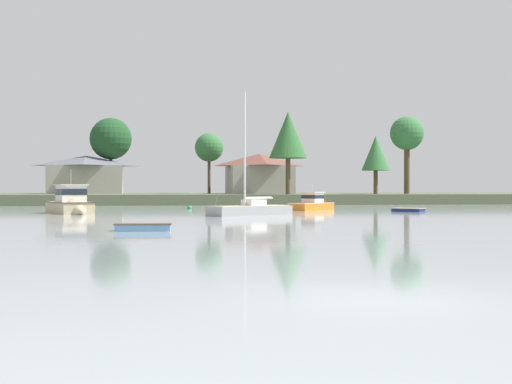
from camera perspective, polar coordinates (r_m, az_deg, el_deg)
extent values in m
plane|color=#939EA3|center=(14.05, 9.38, -8.21)|extent=(400.00, 400.00, 0.00)
cube|color=#4C563D|center=(110.35, -6.78, -0.46)|extent=(162.10, 41.62, 1.31)
cube|color=orange|center=(71.09, 4.31, -1.27)|extent=(5.19, 5.26, 1.06)
cone|color=orange|center=(73.48, 5.42, -1.22)|extent=(2.28, 2.28, 1.68)
cube|color=silver|center=(71.08, 4.31, -0.87)|extent=(5.32, 5.39, 0.05)
cube|color=silver|center=(71.28, 4.41, -0.44)|extent=(2.29, 2.29, 0.99)
cube|color=#19232D|center=(71.28, 4.41, -0.36)|extent=(2.33, 2.34, 0.36)
cube|color=beige|center=(71.28, 4.41, -0.02)|extent=(2.60, 2.61, 0.06)
cylinder|color=silver|center=(71.28, 4.41, 0.29)|extent=(0.03, 0.03, 0.73)
cube|color=tan|center=(63.20, -14.25, -1.41)|extent=(4.50, 7.06, 1.50)
cone|color=tan|center=(59.99, -13.51, -1.50)|extent=(2.72, 2.48, 2.24)
cube|color=black|center=(63.18, -14.26, -0.76)|extent=(4.64, 7.21, 0.05)
cube|color=silver|center=(62.60, -14.13, -0.11)|extent=(2.68, 2.97, 1.37)
cube|color=#19232D|center=(62.60, -14.13, 0.01)|extent=(2.74, 3.03, 0.49)
cube|color=beige|center=(62.60, -14.13, 0.54)|extent=(3.08, 3.35, 0.06)
cylinder|color=silver|center=(62.60, -14.13, 1.16)|extent=(0.03, 0.03, 1.29)
cube|color=navy|center=(66.98, 11.69, -1.42)|extent=(2.68, 2.80, 0.42)
cube|color=#C6B289|center=(66.97, 11.69, -1.24)|extent=(2.82, 2.94, 0.05)
cube|color=tan|center=(66.97, 11.69, -1.28)|extent=(0.79, 0.72, 0.03)
cube|color=gray|center=(56.84, -0.44, -1.70)|extent=(7.23, 5.83, 1.21)
cube|color=#CCB78E|center=(56.82, -0.44, -1.07)|extent=(6.73, 5.39, 0.04)
cube|color=silver|center=(57.08, -0.17, -0.82)|extent=(2.04, 1.93, 0.45)
cylinder|color=silver|center=(56.48, -0.88, 3.37)|extent=(0.15, 0.15, 8.72)
cylinder|color=silver|center=(57.44, 0.21, -0.49)|extent=(2.53, 1.82, 0.12)
cylinder|color=silver|center=(57.44, 0.21, -0.44)|extent=(2.30, 1.66, 0.14)
cylinder|color=#999999|center=(55.46, -2.02, 3.40)|extent=(2.49, 1.74, 8.68)
cube|color=#669ECC|center=(36.43, -8.73, -2.83)|extent=(2.74, 1.31, 0.47)
cube|color=brown|center=(36.42, -8.73, -2.46)|extent=(2.85, 1.41, 0.05)
cube|color=tan|center=(36.42, -8.73, -2.52)|extent=(0.16, 0.97, 0.03)
sphere|color=#1E8C47|center=(75.19, -5.17, -1.23)|extent=(0.51, 0.51, 0.51)
torus|color=#333338|center=(75.18, -5.17, -1.01)|extent=(0.12, 0.12, 0.02)
cylinder|color=brown|center=(94.98, 2.49, 2.12)|extent=(0.61, 0.61, 7.61)
cone|color=#2D602D|center=(95.18, 2.49, 4.44)|extent=(4.90, 4.90, 5.99)
cylinder|color=brown|center=(110.69, -3.65, 1.43)|extent=(0.45, 0.45, 5.95)
sphere|color=#336B38|center=(110.84, -3.65, 3.46)|extent=(4.29, 4.29, 4.29)
cylinder|color=brown|center=(101.90, 9.24, 1.34)|extent=(0.57, 0.57, 5.30)
cone|color=#336B38|center=(101.99, 9.24, 2.99)|extent=(3.86, 3.86, 4.72)
cylinder|color=brown|center=(106.44, 11.59, 1.89)|extent=(0.80, 0.80, 7.51)
sphere|color=#336B38|center=(106.68, 11.60, 4.48)|extent=(4.76, 4.76, 4.76)
cylinder|color=brown|center=(112.07, -11.18, 1.62)|extent=(0.50, 0.50, 6.79)
sphere|color=#1E4723|center=(112.28, -11.18, 4.07)|extent=(6.22, 6.22, 6.22)
cube|color=#9E998E|center=(111.13, -13.00, 0.93)|extent=(10.58, 8.69, 4.08)
pyramid|color=#565B66|center=(111.20, -13.01, 2.37)|extent=(11.43, 9.38, 1.50)
cube|color=#9E998E|center=(106.30, 0.24, 0.95)|extent=(8.77, 9.34, 4.01)
pyramid|color=brown|center=(106.38, 0.24, 2.50)|extent=(9.48, 10.09, 1.75)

